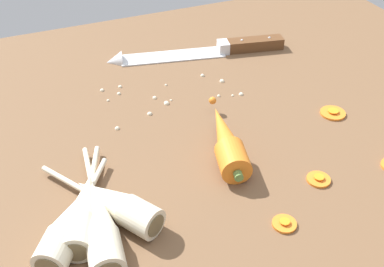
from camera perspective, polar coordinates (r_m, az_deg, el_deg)
The scene contains 11 objects.
ground_plane at distance 73.46cm, azimuth -0.60°, elevation -1.29°, with size 120.00×90.00×4.00cm, color brown.
chefs_knife at distance 93.37cm, azimuth 0.26°, elevation 9.79°, with size 34.67×10.33×4.18cm.
whole_carrot at distance 67.72cm, azimuth 4.14°, elevation -0.85°, with size 7.58×18.65×4.20cm.
parsnip_front at distance 59.26cm, azimuth -9.21°, elevation -8.28°, with size 12.43×17.63×4.00cm.
parsnip_mid_left at distance 57.50cm, azimuth -11.07°, elevation -10.37°, with size 5.32×22.58×4.00cm.
parsnip_mid_right at distance 57.98cm, azimuth -14.53°, elevation -10.53°, with size 12.13×17.15×4.00cm.
parsnip_back at distance 59.13cm, azimuth -12.87°, elevation -9.01°, with size 8.89×18.90×4.00cm.
carrot_slice_stray_near at distance 79.59cm, azimuth 16.56°, elevation 2.47°, with size 4.04×4.04×0.70cm.
carrot_slice_stray_mid at distance 66.32cm, azimuth 14.97°, elevation -5.23°, with size 3.22×3.22×0.70cm.
carrot_slice_stray_far at distance 59.61cm, azimuth 11.04°, elevation -10.48°, with size 3.01×3.01×0.70cm.
mince_crumbs at distance 80.48cm, azimuth -3.01°, elevation 4.59°, with size 22.92×12.47×0.87cm.
Camera 1 is at (-21.33, -53.23, 43.91)cm, focal length 44.44 mm.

